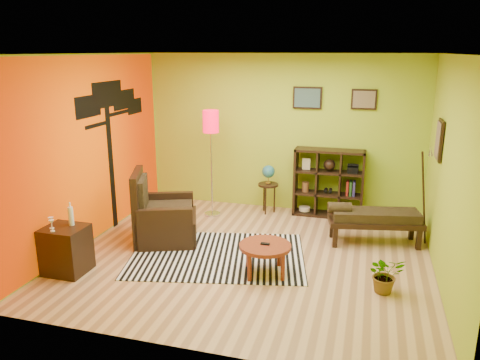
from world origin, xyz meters
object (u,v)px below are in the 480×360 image
(globe_table, at_px, (268,177))
(cube_shelf, at_px, (329,183))
(side_cabinet, at_px, (66,249))
(floor_lamp, at_px, (211,131))
(potted_plant, at_px, (385,278))
(coffee_table, at_px, (265,249))
(armchair, at_px, (162,220))
(bench, at_px, (373,218))

(globe_table, xyz_separation_m, cube_shelf, (1.06, 0.12, -0.07))
(side_cabinet, relative_size, floor_lamp, 0.50)
(cube_shelf, relative_size, potted_plant, 2.55)
(coffee_table, height_order, cube_shelf, cube_shelf)
(coffee_table, relative_size, side_cabinet, 0.72)
(armchair, bearing_deg, side_cabinet, -119.53)
(globe_table, bearing_deg, armchair, -127.48)
(armchair, relative_size, potted_plant, 2.47)
(globe_table, xyz_separation_m, bench, (1.82, -0.93, -0.26))
(side_cabinet, distance_m, bench, 4.40)
(cube_shelf, bearing_deg, bench, -54.47)
(side_cabinet, bearing_deg, coffee_table, 14.39)
(floor_lamp, height_order, globe_table, floor_lamp)
(armchair, relative_size, globe_table, 1.32)
(coffee_table, bearing_deg, bench, 47.08)
(armchair, xyz_separation_m, potted_plant, (3.29, -0.75, -0.15))
(coffee_table, xyz_separation_m, bench, (1.34, 1.44, 0.05))
(armchair, relative_size, floor_lamp, 0.62)
(globe_table, distance_m, bench, 2.06)
(bench, bearing_deg, cube_shelf, 125.53)
(floor_lamp, bearing_deg, coffee_table, -54.46)
(armchair, xyz_separation_m, bench, (3.12, 0.76, 0.07))
(potted_plant, bearing_deg, armchair, 167.16)
(side_cabinet, bearing_deg, globe_table, 55.84)
(side_cabinet, bearing_deg, floor_lamp, 66.91)
(coffee_table, relative_size, bench, 0.47)
(bench, bearing_deg, coffee_table, -132.92)
(floor_lamp, xyz_separation_m, cube_shelf, (1.99, 0.52, -0.91))
(floor_lamp, xyz_separation_m, potted_plant, (2.92, -2.05, -1.33))
(globe_table, relative_size, bench, 0.61)
(coffee_table, xyz_separation_m, floor_lamp, (-1.41, 1.98, 1.16))
(side_cabinet, xyz_separation_m, floor_lamp, (1.12, 2.63, 1.19))
(floor_lamp, bearing_deg, potted_plant, -35.06)
(floor_lamp, bearing_deg, side_cabinet, -113.09)
(coffee_table, relative_size, potted_plant, 1.44)
(floor_lamp, bearing_deg, cube_shelf, 14.54)
(side_cabinet, distance_m, cube_shelf, 4.44)
(armchair, height_order, potted_plant, armchair)
(coffee_table, xyz_separation_m, side_cabinet, (-2.53, -0.65, -0.04))
(side_cabinet, relative_size, potted_plant, 2.01)
(armchair, bearing_deg, bench, 13.67)
(floor_lamp, distance_m, potted_plant, 3.81)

